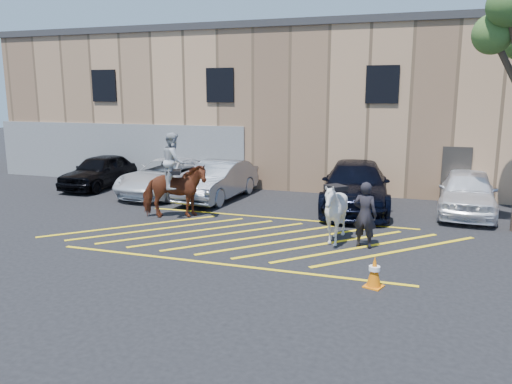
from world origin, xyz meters
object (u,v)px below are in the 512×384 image
(car_black_suv, at_px, (100,171))
(saddled_white, at_px, (335,212))
(car_silver_sedan, at_px, (218,180))
(car_white_suv, at_px, (467,192))
(traffic_cone, at_px, (374,272))
(handler, at_px, (365,215))
(mounted_bay, at_px, (174,184))
(car_blue_suv, at_px, (355,186))
(car_white_pickup, at_px, (168,176))

(car_black_suv, relative_size, saddled_white, 2.00)
(car_black_suv, height_order, car_silver_sedan, car_silver_sedan)
(car_black_suv, distance_m, car_white_suv, 15.53)
(saddled_white, distance_m, traffic_cone, 3.41)
(handler, bearing_deg, car_black_suv, -10.36)
(car_black_suv, distance_m, mounted_bay, 7.12)
(car_blue_suv, bearing_deg, traffic_cone, -85.96)
(mounted_bay, height_order, traffic_cone, mounted_bay)
(car_blue_suv, bearing_deg, car_silver_sedan, 174.34)
(car_blue_suv, bearing_deg, saddled_white, -96.27)
(car_black_suv, relative_size, traffic_cone, 6.08)
(traffic_cone, bearing_deg, car_blue_suv, 100.29)
(car_white_suv, height_order, mounted_bay, mounted_bay)
(mounted_bay, distance_m, saddled_white, 5.90)
(car_silver_sedan, bearing_deg, saddled_white, -34.77)
(traffic_cone, bearing_deg, car_silver_sedan, 132.18)
(car_white_suv, bearing_deg, car_black_suv, -177.02)
(car_black_suv, relative_size, car_silver_sedan, 0.95)
(car_black_suv, distance_m, car_white_pickup, 3.62)
(car_black_suv, height_order, car_blue_suv, car_blue_suv)
(car_silver_sedan, distance_m, car_white_suv, 9.44)
(handler, bearing_deg, mounted_bay, 1.31)
(car_white_pickup, xyz_separation_m, mounted_bay, (2.24, -3.70, 0.44))
(car_white_pickup, distance_m, car_blue_suv, 8.01)
(handler, bearing_deg, car_silver_sedan, -23.41)
(saddled_white, bearing_deg, traffic_cone, -65.44)
(car_black_suv, bearing_deg, car_silver_sedan, -5.49)
(car_white_suv, distance_m, traffic_cone, 8.45)
(car_white_suv, relative_size, handler, 2.51)
(car_white_pickup, bearing_deg, car_blue_suv, 2.38)
(saddled_white, bearing_deg, handler, -8.62)
(car_black_suv, distance_m, saddled_white, 12.75)
(car_white_pickup, xyz_separation_m, car_silver_sedan, (2.48, -0.37, 0.02))
(car_silver_sedan, relative_size, mounted_bay, 1.58)
(car_white_pickup, height_order, traffic_cone, car_white_pickup)
(car_white_pickup, relative_size, car_silver_sedan, 1.15)
(car_white_suv, bearing_deg, traffic_cone, -103.35)
(car_white_suv, xyz_separation_m, saddled_white, (-3.91, -5.00, 0.12))
(car_black_suv, bearing_deg, handler, -22.48)
(car_blue_suv, relative_size, saddled_white, 2.67)
(handler, distance_m, traffic_cone, 3.03)
(car_silver_sedan, height_order, traffic_cone, car_silver_sedan)
(saddled_white, bearing_deg, car_white_suv, 51.97)
(car_blue_suv, bearing_deg, handler, -86.08)
(car_white_pickup, height_order, handler, handler)
(car_silver_sedan, xyz_separation_m, car_blue_suv, (5.53, 0.06, 0.09))
(handler, xyz_separation_m, saddled_white, (-0.86, 0.13, -0.01))
(car_black_suv, relative_size, car_white_pickup, 0.82)
(car_white_suv, height_order, handler, handler)
(car_black_suv, bearing_deg, car_white_pickup, -4.12)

